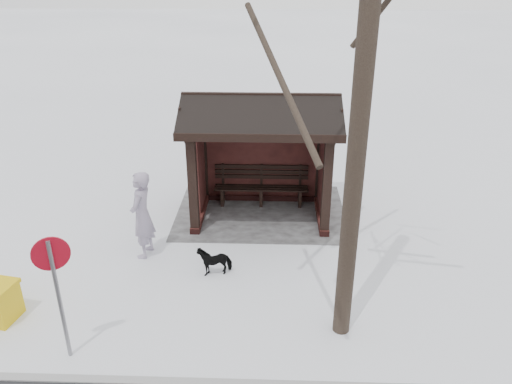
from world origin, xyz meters
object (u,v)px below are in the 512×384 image
dog (215,260)px  bus_shelter (261,130)px  pedestrian (142,215)px  road_sign (54,272)px

dog → bus_shelter: bearing=146.7°
dog → pedestrian: bearing=-127.3°
dog → road_sign: 3.44m
pedestrian → dog: 1.82m
dog → road_sign: (2.07, 2.43, 1.29)m
pedestrian → road_sign: 3.16m
pedestrian → dog: (-1.57, 0.63, -0.67)m
pedestrian → dog: size_ratio=2.79×
bus_shelter → road_sign: bus_shelter is taller
bus_shelter → dog: size_ratio=5.25×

